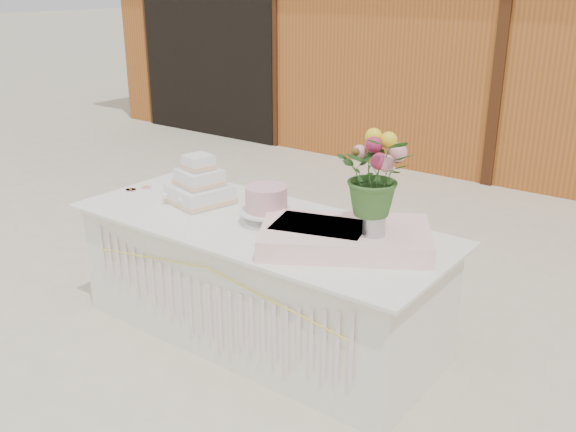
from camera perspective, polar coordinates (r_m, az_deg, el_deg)
name	(u,v)px	position (r m, az deg, el deg)	size (l,w,h in m)	color
ground	(260,333)	(4.22, -2.48, -10.34)	(80.00, 80.00, 0.00)	beige
barn	(558,19)	(9.11, 22.86, 15.82)	(12.60, 4.60, 3.30)	#A75323
cake_table	(259,279)	(4.04, -2.61, -5.64)	(2.40, 1.00, 0.77)	silver
wedding_cake	(200,187)	(4.23, -7.85, 2.60)	(0.43, 0.43, 0.32)	white
pink_cake_stand	(266,203)	(3.82, -1.95, 1.17)	(0.32, 0.32, 0.23)	white
satin_runner	(345,237)	(3.52, 5.09, -1.90)	(0.92, 0.53, 0.12)	#FFD4CD
flower_vase	(374,221)	(3.38, 7.67, -0.40)	(0.12, 0.12, 0.16)	#AFAFB3
bouquet	(377,165)	(3.29, 7.92, 4.50)	(0.39, 0.34, 0.44)	#305A24
loose_flowers	(145,188)	(4.59, -12.57, 2.42)	(0.14, 0.35, 0.02)	pink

